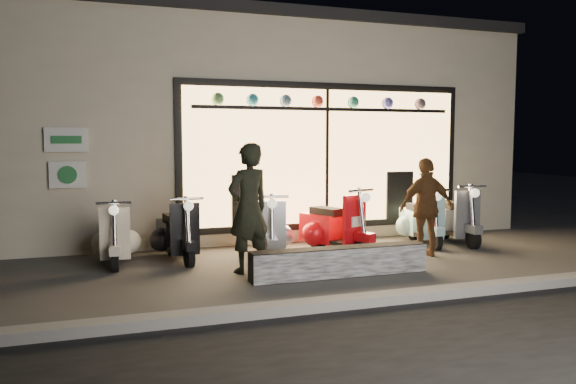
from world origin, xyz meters
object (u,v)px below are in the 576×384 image
object	(u,v)px
graffiti_barrier	(340,262)
woman	(426,207)
man	(248,208)
scooter_red	(329,227)
scooter_silver	(270,231)

from	to	relation	value
graffiti_barrier	woman	distance (m)	2.07
man	woman	size ratio (longest dim) A/B	1.15
scooter_red	woman	bearing A→B (deg)	-54.99
graffiti_barrier	scooter_silver	world-z (taller)	scooter_silver
scooter_red	man	size ratio (longest dim) A/B	0.80
scooter_red	man	xyz separation A→B (m)	(-1.63, -0.95, 0.48)
scooter_red	man	bearing A→B (deg)	-172.35
graffiti_barrier	scooter_silver	xyz separation A→B (m)	(-0.48, 1.67, 0.20)
graffiti_barrier	man	distance (m)	1.46
man	woman	xyz separation A→B (m)	(2.93, 0.12, -0.12)
scooter_red	woman	distance (m)	1.59
man	scooter_silver	bearing A→B (deg)	-141.92
graffiti_barrier	scooter_red	xyz separation A→B (m)	(0.53, 1.60, 0.22)
graffiti_barrier	scooter_red	size ratio (longest dim) A/B	1.74
graffiti_barrier	scooter_red	distance (m)	1.70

